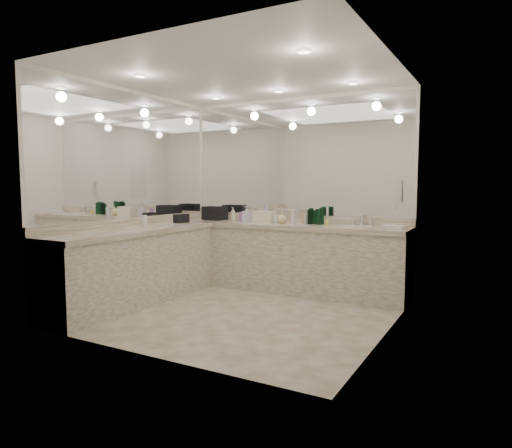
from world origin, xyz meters
The scene contains 39 objects.
floor centered at (0.00, 0.00, 0.00)m, with size 3.20×3.20×0.00m, color beige.
ceiling centered at (0.00, 0.00, 2.60)m, with size 3.20×3.20×0.00m, color white.
wall_back centered at (0.00, 1.50, 1.30)m, with size 3.20×0.02×2.60m, color silver.
wall_left centered at (-1.60, 0.00, 1.30)m, with size 0.02×3.00×2.60m, color silver.
wall_right centered at (1.60, 0.00, 1.30)m, with size 0.02×3.00×2.60m, color silver.
vanity_back_base centered at (0.00, 1.20, 0.42)m, with size 3.20×0.60×0.84m, color silver.
vanity_back_top centered at (0.00, 1.19, 0.87)m, with size 3.20×0.64×0.06m, color beige.
vanity_left_base centered at (-1.30, -0.30, 0.42)m, with size 0.60×2.40×0.84m, color silver.
vanity_left_top centered at (-1.29, -0.30, 0.87)m, with size 0.64×2.42×0.06m, color beige.
backsplash_back centered at (0.00, 1.48, 0.95)m, with size 3.20×0.04×0.10m, color beige.
backsplash_left centered at (-1.58, 0.00, 0.95)m, with size 0.04×3.00×0.10m, color beige.
mirror_back centered at (0.00, 1.49, 1.77)m, with size 3.12×0.01×1.55m, color white.
mirror_left centered at (-1.59, 0.00, 1.77)m, with size 0.01×2.92×1.55m, color white.
sink centered at (0.95, 1.20, 0.90)m, with size 0.44×0.44×0.03m, color white.
faucet centered at (0.95, 1.41, 0.97)m, with size 0.24×0.16×0.14m, color silver.
wall_phone centered at (1.56, 0.70, 1.35)m, with size 0.06×0.10×0.24m, color white.
door centered at (1.59, -0.50, 1.05)m, with size 0.02×0.82×2.10m, color white.
black_toiletry_bag centered at (-1.16, 1.22, 1.00)m, with size 0.34×0.21×0.19m, color black.
black_bag_spill centered at (-1.30, 0.61, 0.96)m, with size 0.10×0.21×0.12m, color black.
cream_cosmetic_case centered at (-0.33, 1.18, 0.98)m, with size 0.28×0.17×0.16m, color #EDE3C6.
hand_towel centered at (1.41, 1.14, 0.92)m, with size 0.26×0.17×0.04m, color white.
lotion_left centered at (-1.30, -0.11, 0.98)m, with size 0.07×0.07×0.16m, color white.
soap_bottle_a centered at (-0.87, 1.25, 1.00)m, with size 0.07×0.07×0.19m, color beige.
soap_bottle_b centered at (-0.62, 1.21, 1.01)m, with size 0.10×0.10×0.22m, color silver.
soap_bottle_c centered at (-0.05, 1.16, 0.98)m, with size 0.12×0.12×0.16m, color #D6C184.
green_bottle_0 centered at (0.45, 1.31, 1.01)m, with size 0.06×0.06×0.22m, color #0D4728.
green_bottle_1 centered at (0.33, 1.31, 0.99)m, with size 0.07×0.07×0.18m, color #0D4728.
green_bottle_2 centered at (0.43, 1.24, 1.00)m, with size 0.07×0.07×0.20m, color #0D4728.
green_bottle_3 centered at (0.32, 1.26, 1.01)m, with size 0.07×0.07×0.21m, color #0D4728.
green_bottle_4 centered at (0.32, 1.24, 1.00)m, with size 0.07×0.07×0.19m, color #0D4728.
amenity_bottle_0 centered at (-0.33, 1.13, 0.94)m, with size 0.06×0.06×0.07m, color silver.
amenity_bottle_1 centered at (-0.43, 1.29, 0.96)m, with size 0.05×0.05×0.12m, color white.
amenity_bottle_2 centered at (0.10, 1.18, 0.97)m, with size 0.04×0.04×0.14m, color silver.
amenity_bottle_3 centered at (0.19, 1.26, 0.97)m, with size 0.05×0.05×0.15m, color #E0B28C.
amenity_bottle_4 centered at (0.04, 1.34, 0.95)m, with size 0.05×0.05×0.11m, color silver.
amenity_bottle_5 centered at (0.56, 1.22, 0.94)m, with size 0.04×0.04×0.07m, color #F2D84C.
amenity_bottle_6 centered at (-0.75, 1.27, 0.96)m, with size 0.05×0.05×0.13m, color #9966B2.
amenity_bottle_7 centered at (0.23, 1.28, 0.96)m, with size 0.05×0.05×0.13m, color white.
amenity_bottle_8 centered at (-0.16, 1.18, 0.95)m, with size 0.06×0.06×0.10m, color white.
Camera 1 is at (2.57, -4.29, 1.44)m, focal length 32.00 mm.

